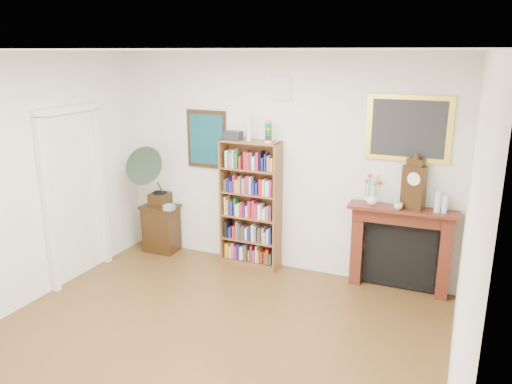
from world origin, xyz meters
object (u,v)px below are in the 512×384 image
Objects in this scene: cd_stack at (169,207)px; flower_vase at (372,199)px; bookshelf at (250,198)px; teacup at (398,206)px; bottle_left at (438,202)px; side_cabinet at (161,228)px; mantel_clock at (414,185)px; fireplace at (401,242)px; bottle_right at (445,204)px; gramophone at (153,173)px.

cd_stack is 0.86× the size of flower_vase.
bookshelf is 19.85× the size of teacup.
teacup is at bearing -169.05° from bottle_left.
side_cabinet is at bearing -177.20° from bookshelf.
bookshelf is 1.89m from teacup.
bookshelf is 2.06m from mantel_clock.
cd_stack is 0.21× the size of mantel_clock.
fireplace is at bearing 171.34° from bottle_left.
bookshelf is 14.00× the size of flower_vase.
gramophone is at bearing -177.97° from bottle_right.
gramophone is (-3.35, -0.19, 0.57)m from fireplace.
flower_vase reaches higher than fireplace.
cd_stack is at bearing -28.92° from side_cabinet.
bottle_left is at bearing 0.36° from flower_vase.
side_cabinet is at bearing 151.98° from cd_stack.
teacup reaches higher than fireplace.
flower_vase is at bearing 3.64° from cd_stack.
gramophone is 3.67× the size of bottle_left.
bottle_left is at bearing 10.95° from teacup.
side_cabinet is at bearing -179.08° from flower_vase.
bookshelf is 1.45m from gramophone.
bottle_left is (3.71, 0.14, -0.01)m from gramophone.
gramophone reaches higher than teacup.
bottle_left is (2.29, 0.01, 0.22)m from bookshelf.
flower_vase is at bearing -179.64° from bottle_left.
bottle_left reaches higher than cd_stack.
fireplace is at bearing 4.34° from cd_stack.
bookshelf is 1.19m from cd_stack.
gramophone is 6.30× the size of flower_vase.
bookshelf is 9.78× the size of bottle_right.
bottle_right reaches higher than flower_vase.
bottle_right is (0.08, -0.00, -0.02)m from bottle_left.
mantel_clock is (3.44, 0.16, 0.15)m from gramophone.
bottle_right is at bearing 9.00° from teacup.
mantel_clock is (2.02, 0.04, 0.38)m from bookshelf.
bookshelf is at bearing 179.83° from fireplace.
cd_stack is 3.05m from teacup.
teacup reaches higher than side_cabinet.
fireplace is 5.22× the size of bottle_left.
mantel_clock reaches higher than bottle_right.
bottle_left is (0.41, 0.08, 0.08)m from teacup.
bottle_right reaches higher than fireplace.
bottle_right is (0.80, 0.00, 0.03)m from flower_vase.
fireplace is at bearing 172.50° from bottle_right.
bookshelf reaches higher than fireplace.
bottle_right reaches higher than teacup.
bottle_left reaches higher than teacup.
bottle_left is 0.08m from bottle_right.
cd_stack is 2.75m from flower_vase.
side_cabinet is at bearing -179.19° from bottle_left.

